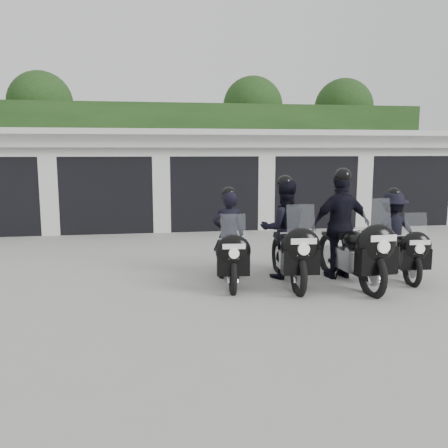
{
  "coord_description": "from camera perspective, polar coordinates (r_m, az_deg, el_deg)",
  "views": [
    {
      "loc": [
        -1.92,
        -8.28,
        2.37
      ],
      "look_at": [
        -0.58,
        0.1,
        1.05
      ],
      "focal_mm": 38.0,
      "sensor_mm": 36.0,
      "label": 1
    }
  ],
  "objects": [
    {
      "name": "ground",
      "position": [
        8.82,
        3.85,
        -6.76
      ],
      "size": [
        80.0,
        80.0,
        0.0
      ],
      "primitive_type": "plane",
      "color": "gray",
      "rests_on": "ground"
    },
    {
      "name": "garage_block",
      "position": [
        16.47,
        -2.38,
        5.55
      ],
      "size": [
        16.4,
        6.8,
        2.96
      ],
      "color": "silver",
      "rests_on": "ground"
    },
    {
      "name": "background_vegetation",
      "position": [
        21.32,
        -2.95,
        9.91
      ],
      "size": [
        20.0,
        3.9,
        5.8
      ],
      "color": "#1A3613",
      "rests_on": "ground"
    },
    {
      "name": "police_bike_a",
      "position": [
        8.54,
        0.69,
        -2.43
      ],
      "size": [
        0.72,
        2.03,
        1.77
      ],
      "rotation": [
        0.0,
        0.0,
        -0.09
      ],
      "color": "black",
      "rests_on": "ground"
    },
    {
      "name": "police_bike_b",
      "position": [
        8.71,
        7.53,
        -1.37
      ],
      "size": [
        0.92,
        2.28,
        1.98
      ],
      "rotation": [
        0.0,
        0.0,
        -0.04
      ],
      "color": "black",
      "rests_on": "ground"
    },
    {
      "name": "police_bike_c",
      "position": [
        8.88,
        14.47,
        -0.98
      ],
      "size": [
        1.2,
        2.43,
        2.12
      ],
      "rotation": [
        0.0,
        0.0,
        0.08
      ],
      "color": "black",
      "rests_on": "ground"
    },
    {
      "name": "police_bike_d",
      "position": [
        9.65,
        19.89,
        -1.47
      ],
      "size": [
        1.07,
        1.97,
        1.71
      ],
      "rotation": [
        0.0,
        0.0,
        -0.09
      ],
      "color": "black",
      "rests_on": "ground"
    }
  ]
}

